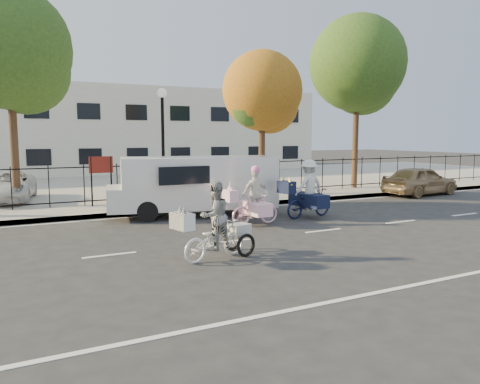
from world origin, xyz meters
TOP-DOWN VIEW (x-y plane):
  - ground at (0.00, 0.00)m, footprint 120.00×120.00m
  - road_markings at (0.00, 0.00)m, footprint 60.00×9.52m
  - curb at (0.00, 5.05)m, footprint 60.00×0.10m
  - sidewalk at (0.00, 6.10)m, footprint 60.00×2.20m
  - parking_lot at (0.00, 15.00)m, footprint 60.00×15.60m
  - iron_fence at (0.00, 7.20)m, footprint 58.00×0.06m
  - building at (0.00, 25.00)m, footprint 34.00×10.00m
  - lamppost at (0.50, 6.80)m, footprint 0.36×0.36m
  - street_sign at (-1.85, 6.80)m, footprint 0.85×0.06m
  - zebra_trike at (-1.01, -1.38)m, footprint 2.00×1.13m
  - unicorn_bike at (1.67, 1.67)m, footprint 1.78×1.23m
  - bull_bike at (3.87, 2.00)m, footprint 2.10×1.45m
  - white_van at (0.75, 4.10)m, footprint 5.89×2.90m
  - gold_sedan at (11.84, 4.50)m, footprint 4.03×1.93m
  - lot_car_b at (-4.97, 9.65)m, footprint 2.57×4.46m
  - lot_car_d at (4.84, 10.29)m, footprint 1.85×3.75m
  - tree_west at (-4.47, 8.20)m, footprint 4.32×4.32m
  - tree_mid at (5.29, 7.36)m, footprint 3.51×3.47m
  - tree_east at (10.56, 7.36)m, footprint 4.61×4.61m

SIDE VIEW (x-z plane):
  - ground at x=0.00m, z-range 0.00..0.00m
  - road_markings at x=0.00m, z-range 0.00..0.01m
  - curb at x=0.00m, z-range 0.00..0.15m
  - sidewalk at x=0.00m, z-range 0.00..0.15m
  - parking_lot at x=0.00m, z-range 0.00..0.15m
  - zebra_trike at x=-1.01m, z-range -0.20..1.52m
  - gold_sedan at x=11.84m, z-range 0.00..1.33m
  - unicorn_bike at x=1.67m, z-range -0.24..1.58m
  - lot_car_b at x=-4.97m, z-range 0.15..1.32m
  - lot_car_d at x=4.84m, z-range 0.15..1.38m
  - bull_bike at x=3.87m, z-range -0.19..1.72m
  - iron_fence at x=0.00m, z-range 0.15..1.65m
  - white_van at x=0.75m, z-range 0.10..2.09m
  - street_sign at x=-1.85m, z-range 0.52..2.32m
  - building at x=0.00m, z-range 0.00..6.00m
  - lamppost at x=0.50m, z-range 0.95..5.28m
  - tree_mid at x=5.29m, z-range 1.27..7.64m
  - tree_west at x=-4.47m, z-range 1.58..9.50m
  - tree_east at x=10.56m, z-range 1.69..10.14m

